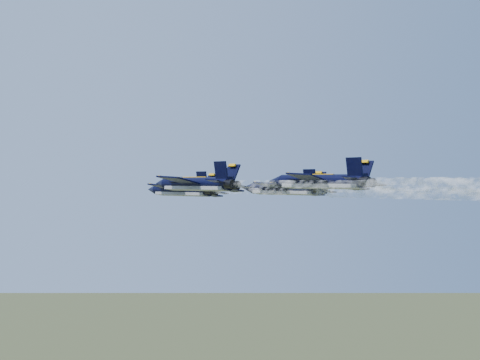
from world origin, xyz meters
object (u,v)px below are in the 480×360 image
object	(u,v)px
jet_lead	(181,190)
jet_left	(195,184)
jet_right	(283,189)
jet_slot	(319,182)

from	to	relation	value
jet_lead	jet_left	size ratio (longest dim) A/B	1.00
jet_lead	jet_right	distance (m)	16.42
jet_right	jet_slot	xyz separation A→B (m)	(-1.98, -17.16, 0.00)
jet_left	jet_slot	bearing A→B (deg)	-59.64
jet_left	jet_slot	size ratio (longest dim) A/B	1.00
jet_right	jet_slot	bearing A→B (deg)	-120.74
jet_left	jet_slot	xyz separation A→B (m)	(13.79, -9.84, 0.00)
jet_slot	jet_left	bearing A→B (deg)	120.36
jet_left	jet_slot	distance (m)	16.94
jet_lead	jet_right	size ratio (longest dim) A/B	1.00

